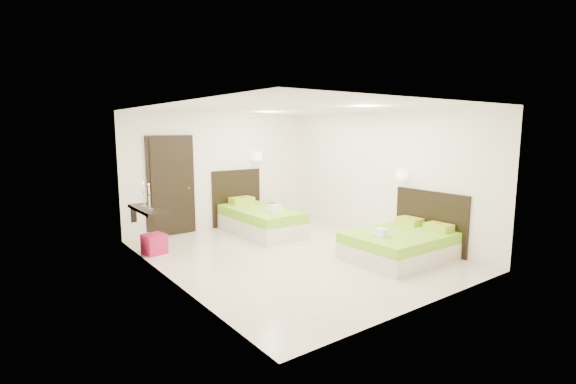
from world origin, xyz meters
TOP-DOWN VIEW (x-y plane):
  - floor at (0.00, 0.00)m, footprint 5.50×5.50m
  - bed_single at (0.38, 1.79)m, footprint 1.25×2.09m
  - bed_double at (1.43, -1.27)m, footprint 1.79×1.52m
  - nightstand at (1.23, 2.78)m, footprint 0.52×0.47m
  - ottoman at (-1.99, 1.56)m, footprint 0.41×0.41m
  - door at (-1.20, 2.70)m, footprint 1.02×0.15m
  - console_shelf at (-2.08, 1.60)m, footprint 0.35×1.20m

SIDE VIEW (x-z plane):
  - floor at x=0.00m, z-range 0.00..0.00m
  - ottoman at x=-1.99m, z-range 0.00..0.36m
  - nightstand at x=1.23m, z-range 0.00..0.42m
  - bed_double at x=1.43m, z-range -0.47..1.01m
  - bed_single at x=0.38m, z-range -0.55..1.17m
  - console_shelf at x=-2.08m, z-range 0.42..1.21m
  - door at x=-1.20m, z-range -0.02..2.12m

